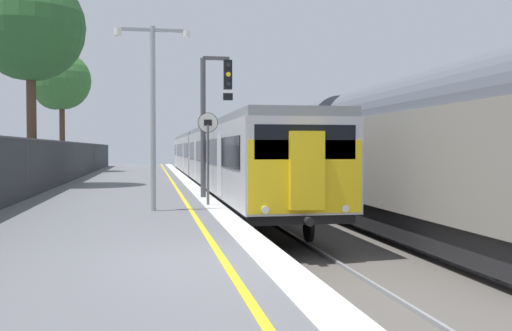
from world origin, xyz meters
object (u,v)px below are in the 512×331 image
Objects in this scene: speed_limit_sign at (208,146)px; platform_lamp_mid at (153,100)px; commuter_train_at_platform at (213,156)px; background_tree_centre at (60,83)px; freight_train_adjacent_track at (348,151)px; background_tree_left at (28,31)px; signal_gantry at (211,109)px.

speed_limit_sign is 0.55× the size of platform_lamp_mid.
commuter_train_at_platform is 4.81× the size of background_tree_centre.
platform_lamp_mid is at bearing -142.08° from freight_train_adjacent_track.
platform_lamp_mid is 29.08m from background_tree_centre.
commuter_train_at_platform is 4.40× the size of background_tree_left.
speed_limit_sign is 13.20m from background_tree_left.
commuter_train_at_platform is at bearing 108.92° from freight_train_adjacent_track.
speed_limit_sign is 28.36m from background_tree_centre.
background_tree_centre is (-6.45, 28.15, 3.38)m from platform_lamp_mid.
freight_train_adjacent_track is 9.77× the size of speed_limit_sign.
background_tree_left is 16.82m from background_tree_centre.
commuter_train_at_platform is 1.55× the size of freight_train_adjacent_track.
freight_train_adjacent_track is at bearing -71.08° from commuter_train_at_platform.
signal_gantry reaches higher than commuter_train_at_platform.
commuter_train_at_platform reaches higher than speed_limit_sign.
freight_train_adjacent_track is 5.90m from signal_gantry.
freight_train_adjacent_track reaches higher than speed_limit_sign.
background_tree_left reaches higher than freight_train_adjacent_track.
platform_lamp_mid reaches higher than freight_train_adjacent_track.
commuter_train_at_platform is 12.35m from freight_train_adjacent_track.
signal_gantry is (-1.47, -13.38, 1.74)m from commuter_train_at_platform.
background_tree_left is (-12.77, 5.58, 5.23)m from freight_train_adjacent_track.
background_tree_centre is (-8.05, 26.80, 4.60)m from speed_limit_sign.
freight_train_adjacent_track is 14.88m from background_tree_left.
background_tree_centre is (-13.90, 22.35, 4.75)m from freight_train_adjacent_track.
commuter_train_at_platform is 15.10× the size of speed_limit_sign.
speed_limit_sign is (-1.85, -16.13, 0.47)m from commuter_train_at_platform.
speed_limit_sign is at bearing -142.75° from freight_train_adjacent_track.
freight_train_adjacent_track is 3.11× the size of background_tree_centre.
platform_lamp_mid is 0.57× the size of background_tree_centre.
commuter_train_at_platform is at bearing 83.47° from speed_limit_sign.
commuter_train_at_platform is 16.24m from speed_limit_sign.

